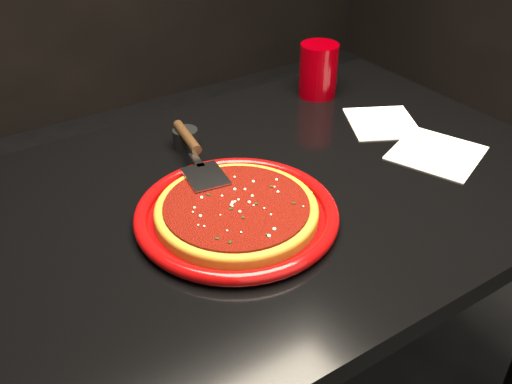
% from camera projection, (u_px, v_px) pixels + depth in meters
% --- Properties ---
extents(table, '(1.20, 0.80, 0.75)m').
position_uv_depth(table, '(264.00, 324.00, 1.29)').
color(table, black).
rests_on(table, floor).
extents(plate, '(0.46, 0.46, 0.03)m').
position_uv_depth(plate, '(237.00, 214.00, 0.99)').
color(plate, '#750505').
rests_on(plate, table).
extents(pizza_crust, '(0.37, 0.37, 0.01)m').
position_uv_depth(pizza_crust, '(237.00, 212.00, 0.99)').
color(pizza_crust, brown).
rests_on(pizza_crust, plate).
extents(pizza_crust_rim, '(0.37, 0.37, 0.02)m').
position_uv_depth(pizza_crust_rim, '(237.00, 209.00, 0.98)').
color(pizza_crust_rim, brown).
rests_on(pizza_crust_rim, plate).
extents(pizza_sauce, '(0.32, 0.32, 0.01)m').
position_uv_depth(pizza_sauce, '(236.00, 206.00, 0.98)').
color(pizza_sauce, '#600F08').
rests_on(pizza_sauce, plate).
extents(parmesan_dusting, '(0.24, 0.24, 0.01)m').
position_uv_depth(parmesan_dusting, '(236.00, 203.00, 0.97)').
color(parmesan_dusting, beige).
rests_on(parmesan_dusting, plate).
extents(basil_flecks, '(0.22, 0.22, 0.00)m').
position_uv_depth(basil_flecks, '(236.00, 204.00, 0.97)').
color(basil_flecks, black).
rests_on(basil_flecks, plate).
extents(pizza_server, '(0.13, 0.31, 0.02)m').
position_uv_depth(pizza_server, '(196.00, 153.00, 1.10)').
color(pizza_server, '#AFB1B6').
rests_on(pizza_server, plate).
extents(cup, '(0.11, 0.11, 0.13)m').
position_uv_depth(cup, '(318.00, 70.00, 1.39)').
color(cup, '#790006').
rests_on(cup, table).
extents(napkin_a, '(0.22, 0.22, 0.00)m').
position_uv_depth(napkin_a, '(437.00, 153.00, 1.18)').
color(napkin_a, white).
rests_on(napkin_a, table).
extents(napkin_b, '(0.20, 0.21, 0.00)m').
position_uv_depth(napkin_b, '(382.00, 123.00, 1.30)').
color(napkin_b, white).
rests_on(napkin_b, table).
extents(ramekin, '(0.06, 0.06, 0.04)m').
position_uv_depth(ramekin, '(186.00, 138.00, 1.20)').
color(ramekin, black).
rests_on(ramekin, table).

